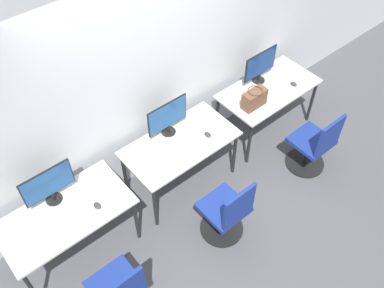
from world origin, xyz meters
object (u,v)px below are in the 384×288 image
at_px(mouse_left, 97,206).
at_px(mouse_right, 294,84).
at_px(mouse_center, 208,135).
at_px(monitor_center, 168,117).
at_px(keyboard_center, 188,149).
at_px(keyboard_left, 71,222).
at_px(office_chair_right, 314,147).
at_px(office_chair_center, 227,214).
at_px(keyboard_right, 277,93).
at_px(monitor_left, 48,185).
at_px(handbag, 254,99).
at_px(monitor_right, 260,65).

distance_m(mouse_left, mouse_right, 2.82).
distance_m(mouse_left, mouse_center, 1.43).
relative_size(monitor_center, keyboard_center, 1.21).
height_order(keyboard_left, office_chair_right, office_chair_right).
bearing_deg(keyboard_left, office_chair_right, -14.28).
bearing_deg(office_chair_center, mouse_center, 63.27).
height_order(keyboard_right, mouse_right, mouse_right).
distance_m(monitor_left, mouse_left, 0.50).
xyz_separation_m(keyboard_left, handbag, (2.45, 0.02, 0.11)).
height_order(monitor_left, office_chair_center, monitor_left).
xyz_separation_m(keyboard_left, office_chair_center, (1.34, -0.73, -0.35)).
bearing_deg(monitor_right, mouse_center, -164.75).
relative_size(office_chair_center, handbag, 2.97).
xyz_separation_m(mouse_left, monitor_center, (1.13, 0.34, 0.22)).
bearing_deg(mouse_right, office_chair_right, -115.57).
xyz_separation_m(keyboard_left, mouse_left, (0.28, -0.01, 0.01)).
height_order(mouse_left, keyboard_right, mouse_left).
relative_size(monitor_left, monitor_right, 1.00).
distance_m(keyboard_right, mouse_right, 0.28).
relative_size(keyboard_right, handbag, 1.41).
height_order(office_chair_center, keyboard_right, office_chair_center).
bearing_deg(mouse_right, monitor_right, 128.61).
bearing_deg(office_chair_center, monitor_left, 141.69).
bearing_deg(keyboard_left, mouse_left, -1.95).
relative_size(monitor_left, mouse_center, 5.67).
relative_size(monitor_center, monitor_right, 1.00).
relative_size(keyboard_left, mouse_right, 4.70).
distance_m(mouse_center, mouse_right, 1.39).
height_order(keyboard_left, monitor_right, monitor_right).
bearing_deg(monitor_left, office_chair_right, -20.55).
distance_m(monitor_center, mouse_right, 1.74).
bearing_deg(keyboard_left, handbag, 0.56).
bearing_deg(handbag, monitor_left, 172.77).
height_order(mouse_left, office_chair_center, office_chair_center).
bearing_deg(mouse_right, keyboard_center, 179.22).
bearing_deg(mouse_center, monitor_left, 169.29).
distance_m(mouse_center, monitor_right, 1.17).
xyz_separation_m(monitor_center, monitor_right, (1.41, -0.02, 0.00)).
relative_size(monitor_left, office_chair_right, 0.57).
bearing_deg(mouse_right, handbag, 175.18).
height_order(keyboard_left, mouse_left, mouse_left).
bearing_deg(monitor_left, mouse_right, -6.73).
bearing_deg(keyboard_left, mouse_center, 0.33).
height_order(office_chair_center, monitor_right, monitor_right).
bearing_deg(monitor_right, keyboard_center, -167.17).
bearing_deg(monitor_left, monitor_right, -0.43).
distance_m(monitor_center, monitor_right, 1.41).
bearing_deg(keyboard_right, mouse_left, -179.86).
xyz_separation_m(mouse_center, monitor_right, (1.11, 0.30, 0.22)).
bearing_deg(mouse_right, keyboard_left, 179.42).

